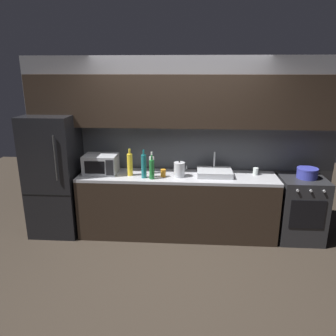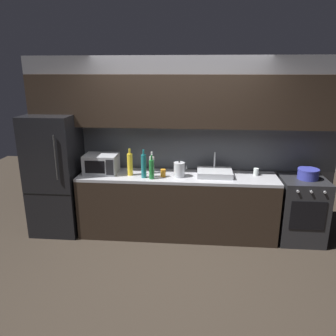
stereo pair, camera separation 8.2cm
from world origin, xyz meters
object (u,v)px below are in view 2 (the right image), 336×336
Objects in this scene: refrigerator at (55,175)px; microwave at (101,164)px; oven_range at (301,209)px; cooking_pot at (308,174)px; kettle at (179,170)px; mug_clear at (256,172)px; wine_bottle_green at (152,169)px; wine_bottle_white at (152,164)px; mug_amber at (163,173)px; wine_bottle_teal at (144,166)px; wine_bottle_yellow at (130,164)px.

refrigerator is 0.70m from microwave.
oven_range is 3.24× the size of cooking_pot.
mug_clear is (1.06, 0.15, -0.05)m from kettle.
cooking_pot is (2.09, 0.18, -0.06)m from wine_bottle_green.
refrigerator is at bearing -177.22° from wine_bottle_white.
refrigerator is 1.91× the size of oven_range.
mug_amber is at bearing -2.91° from refrigerator.
refrigerator is 3.50m from oven_range.
wine_bottle_white is at bearing 139.63° from mug_amber.
wine_bottle_teal is at bearing -170.45° from kettle.
wine_bottle_white reaches higher than mug_amber.
wine_bottle_green is (0.74, -0.20, -0.00)m from microwave.
wine_bottle_teal is 1.40× the size of cooking_pot.
wine_bottle_green is at bearing -175.11° from cooking_pot.
mug_clear is at bearing 10.95° from wine_bottle_green.
microwave is 1.18× the size of wine_bottle_teal.
wine_bottle_white is 1.46m from mug_clear.
mug_clear is (2.17, 0.08, -0.08)m from microwave.
wine_bottle_teal is at bearing -176.47° from cooking_pot.
refrigerator is 3.74× the size of microwave.
wine_bottle_green is (-2.05, -0.18, 0.58)m from oven_range.
cooking_pot is at bearing 1.84° from kettle.
wine_bottle_teal reaches higher than kettle.
wine_bottle_white reaches higher than microwave.
wine_bottle_yellow is 0.22m from wine_bottle_teal.
microwave reaches higher than kettle.
refrigerator is at bearing 179.98° from oven_range.
wine_bottle_white is (0.08, 0.20, -0.04)m from wine_bottle_teal.
oven_range is at bearing 3.56° from wine_bottle_teal.
oven_range is at bearing 2.35° from mug_amber.
refrigerator is 3.52m from cooking_pot.
refrigerator is at bearing -178.45° from microwave.
cooking_pot is at bearing 1.98° from oven_range.
mug_clear reaches higher than oven_range.
refrigerator is at bearing -178.05° from mug_clear.
microwave is at bearing 179.60° from oven_range.
oven_range is 2.25m from wine_bottle_teal.
kettle is 0.58× the size of wine_bottle_teal.
mug_clear is at bearing 8.18° from kettle.
kettle reaches higher than mug_amber.
oven_range is 2.14m from wine_bottle_green.
wine_bottle_green is at bearing -20.90° from wine_bottle_teal.
cooking_pot is (0.67, -0.10, 0.02)m from mug_clear.
wine_bottle_yellow is 0.96× the size of wine_bottle_teal.
kettle is 0.41m from wine_bottle_white.
wine_bottle_white is at bearing 178.10° from oven_range.
refrigerator is 17.12× the size of mug_clear.
kettle is at bearing -17.39° from wine_bottle_white.
oven_range is 3.99× the size of kettle.
kettle reaches higher than mug_clear.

